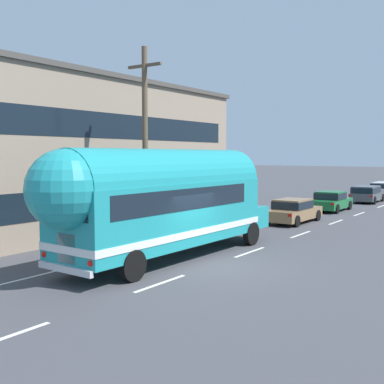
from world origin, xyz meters
TOP-DOWN VIEW (x-y plane):
  - ground_plane at (0.00, 0.00)m, footprint 300.00×300.00m
  - lane_markings at (-2.72, 13.10)m, footprint 4.00×80.00m
  - roadside_building at (-14.16, 3.55)m, footprint 13.82×19.87m
  - utility_pole at (-4.54, 1.82)m, footprint 1.80×0.24m
  - painted_bus at (-1.95, -0.32)m, footprint 2.77×11.99m
  - car_lead at (-1.98, 11.84)m, footprint 1.96×4.53m
  - car_second at (-2.18, 18.84)m, footprint 2.03×4.35m
  - car_third at (-1.74, 26.31)m, footprint 2.10×4.45m
  - car_fourth at (-1.92, 33.00)m, footprint 2.02×4.33m

SIDE VIEW (x-z plane):
  - ground_plane at x=0.00m, z-range 0.00..0.00m
  - lane_markings at x=-2.72m, z-range 0.00..0.01m
  - car_second at x=-2.18m, z-range 0.04..1.41m
  - car_lead at x=-1.98m, z-range 0.05..1.42m
  - car_fourth at x=-1.92m, z-range 0.10..1.47m
  - car_third at x=-1.74m, z-range 0.10..1.47m
  - painted_bus at x=-1.95m, z-range 0.24..4.37m
  - roadside_building at x=-14.16m, z-range 0.00..7.84m
  - utility_pole at x=-4.54m, z-range 0.17..8.67m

